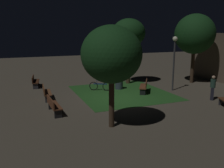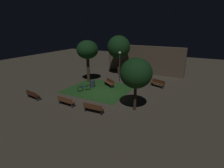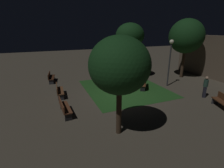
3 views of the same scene
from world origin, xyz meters
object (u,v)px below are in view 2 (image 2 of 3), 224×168
tree_back_right (87,50)px  pedestrian (144,77)px  trash_bin (92,84)px  bicycle (84,88)px  tree_near_wall (136,73)px  bench_by_lamp (158,83)px  bench_back_row (66,101)px  lamp_post_plaza_east (120,61)px  tree_left_canopy (119,47)px  bench_path_side (33,95)px  bench_front_left (93,108)px  bench_near_trees (109,83)px

tree_back_right → pedestrian: tree_back_right is taller
trash_bin → bicycle: 1.52m
tree_near_wall → pedestrian: size_ratio=2.89×
bench_by_lamp → bicycle: bearing=-142.6°
bench_back_row → lamp_post_plaza_east: size_ratio=0.45×
bench_by_lamp → bicycle: size_ratio=1.26×
tree_back_right → lamp_post_plaza_east: bearing=29.1°
tree_left_canopy → pedestrian: size_ratio=3.61×
bench_path_side → tree_left_canopy: 13.71m
bicycle → pedestrian: size_ratio=0.91×
lamp_post_plaza_east → bench_by_lamp: bearing=3.2°
bench_front_left → pedestrian: size_ratio=1.13×
bench_near_trees → tree_back_right: bearing=174.8°
bench_path_side → pedestrian: 13.22m
bench_path_side → tree_left_canopy: (3.34, 12.78, 3.65)m
bench_front_left → bench_path_side: (-7.11, -0.37, 0.00)m
lamp_post_plaza_east → bicycle: (-1.99, -5.08, -2.43)m
bench_back_row → tree_near_wall: (5.93, 2.23, 2.86)m
bench_near_trees → trash_bin: bearing=-142.7°
bench_back_row → pedestrian: 10.80m
lamp_post_plaza_east → bicycle: size_ratio=2.73×
bench_near_trees → pedestrian: 4.60m
bench_back_row → tree_near_wall: bearing=20.6°
tree_near_wall → pedestrian: 8.28m
lamp_post_plaza_east → tree_left_canopy: bearing=118.5°
bench_path_side → bench_near_trees: same height
lamp_post_plaza_east → pedestrian: (3.15, 0.79, -1.93)m
bench_by_lamp → pedestrian: 1.99m
bench_path_side → bench_near_trees: 8.71m
tree_left_canopy → bench_front_left: bearing=-73.1°
bench_front_left → bicycle: (-3.99, 4.07, -0.14)m
lamp_post_plaza_east → pedestrian: 3.78m
bicycle → pedestrian: 7.82m
lamp_post_plaza_east → trash_bin: 4.68m
bench_front_left → tree_near_wall: bearing=37.9°
bicycle → bench_near_trees: bearing=57.9°
bench_front_left → tree_near_wall: 4.63m
bench_near_trees → tree_back_right: tree_back_right is taller
bench_by_lamp → bicycle: bicycle is taller
tree_near_wall → trash_bin: size_ratio=5.36×
bench_near_trees → tree_back_right: size_ratio=0.33×
lamp_post_plaza_east → pedestrian: lamp_post_plaza_east is taller
tree_back_right → tree_near_wall: (8.46, -4.93, -0.83)m
bench_path_side → bench_by_lamp: (10.15, 9.81, 0.00)m
tree_back_right → tree_left_canopy: tree_left_canopy is taller
bench_path_side → tree_near_wall: tree_near_wall is taller
bench_by_lamp → bench_back_row: bearing=-122.9°
tree_near_wall → bicycle: 7.71m
bench_path_side → trash_bin: bearing=61.8°
bench_by_lamp → tree_left_canopy: size_ratio=0.32×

